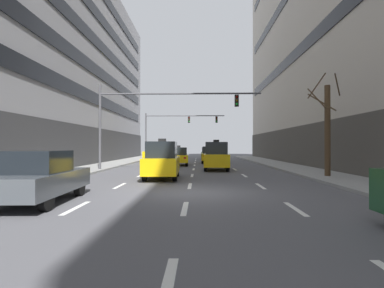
# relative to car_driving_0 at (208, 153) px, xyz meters

# --- Properties ---
(ground_plane) EXTENTS (120.00, 120.00, 0.00)m
(ground_plane) POSITION_rel_car_driving_0_xyz_m (-1.66, -29.94, -0.81)
(ground_plane) COLOR #515156
(lane_stripe_l1_s3) EXTENTS (0.16, 2.00, 0.01)m
(lane_stripe_l1_s3) POSITION_rel_car_driving_0_xyz_m (-4.81, -32.94, -0.81)
(lane_stripe_l1_s3) COLOR silver
(lane_stripe_l1_s3) RESTS_ON ground
(lane_stripe_l1_s4) EXTENTS (0.16, 2.00, 0.01)m
(lane_stripe_l1_s4) POSITION_rel_car_driving_0_xyz_m (-4.81, -27.94, -0.81)
(lane_stripe_l1_s4) COLOR silver
(lane_stripe_l1_s4) RESTS_ON ground
(lane_stripe_l1_s5) EXTENTS (0.16, 2.00, 0.01)m
(lane_stripe_l1_s5) POSITION_rel_car_driving_0_xyz_m (-4.81, -22.94, -0.81)
(lane_stripe_l1_s5) COLOR silver
(lane_stripe_l1_s5) RESTS_ON ground
(lane_stripe_l1_s6) EXTENTS (0.16, 2.00, 0.01)m
(lane_stripe_l1_s6) POSITION_rel_car_driving_0_xyz_m (-4.81, -17.94, -0.81)
(lane_stripe_l1_s6) COLOR silver
(lane_stripe_l1_s6) RESTS_ON ground
(lane_stripe_l1_s7) EXTENTS (0.16, 2.00, 0.01)m
(lane_stripe_l1_s7) POSITION_rel_car_driving_0_xyz_m (-4.81, -12.94, -0.81)
(lane_stripe_l1_s7) COLOR silver
(lane_stripe_l1_s7) RESTS_ON ground
(lane_stripe_l1_s8) EXTENTS (0.16, 2.00, 0.01)m
(lane_stripe_l1_s8) POSITION_rel_car_driving_0_xyz_m (-4.81, -7.94, -0.81)
(lane_stripe_l1_s8) COLOR silver
(lane_stripe_l1_s8) RESTS_ON ground
(lane_stripe_l1_s9) EXTENTS (0.16, 2.00, 0.01)m
(lane_stripe_l1_s9) POSITION_rel_car_driving_0_xyz_m (-4.81, -2.94, -0.81)
(lane_stripe_l1_s9) COLOR silver
(lane_stripe_l1_s9) RESTS_ON ground
(lane_stripe_l1_s10) EXTENTS (0.16, 2.00, 0.01)m
(lane_stripe_l1_s10) POSITION_rel_car_driving_0_xyz_m (-4.81, 2.06, -0.81)
(lane_stripe_l1_s10) COLOR silver
(lane_stripe_l1_s10) RESTS_ON ground
(lane_stripe_l2_s2) EXTENTS (0.16, 2.00, 0.01)m
(lane_stripe_l2_s2) POSITION_rel_car_driving_0_xyz_m (-1.66, -37.94, -0.81)
(lane_stripe_l2_s2) COLOR silver
(lane_stripe_l2_s2) RESTS_ON ground
(lane_stripe_l2_s3) EXTENTS (0.16, 2.00, 0.01)m
(lane_stripe_l2_s3) POSITION_rel_car_driving_0_xyz_m (-1.66, -32.94, -0.81)
(lane_stripe_l2_s3) COLOR silver
(lane_stripe_l2_s3) RESTS_ON ground
(lane_stripe_l2_s4) EXTENTS (0.16, 2.00, 0.01)m
(lane_stripe_l2_s4) POSITION_rel_car_driving_0_xyz_m (-1.66, -27.94, -0.81)
(lane_stripe_l2_s4) COLOR silver
(lane_stripe_l2_s4) RESTS_ON ground
(lane_stripe_l2_s5) EXTENTS (0.16, 2.00, 0.01)m
(lane_stripe_l2_s5) POSITION_rel_car_driving_0_xyz_m (-1.66, -22.94, -0.81)
(lane_stripe_l2_s5) COLOR silver
(lane_stripe_l2_s5) RESTS_ON ground
(lane_stripe_l2_s6) EXTENTS (0.16, 2.00, 0.01)m
(lane_stripe_l2_s6) POSITION_rel_car_driving_0_xyz_m (-1.66, -17.94, -0.81)
(lane_stripe_l2_s6) COLOR silver
(lane_stripe_l2_s6) RESTS_ON ground
(lane_stripe_l2_s7) EXTENTS (0.16, 2.00, 0.01)m
(lane_stripe_l2_s7) POSITION_rel_car_driving_0_xyz_m (-1.66, -12.94, -0.81)
(lane_stripe_l2_s7) COLOR silver
(lane_stripe_l2_s7) RESTS_ON ground
(lane_stripe_l2_s8) EXTENTS (0.16, 2.00, 0.01)m
(lane_stripe_l2_s8) POSITION_rel_car_driving_0_xyz_m (-1.66, -7.94, -0.81)
(lane_stripe_l2_s8) COLOR silver
(lane_stripe_l2_s8) RESTS_ON ground
(lane_stripe_l2_s9) EXTENTS (0.16, 2.00, 0.01)m
(lane_stripe_l2_s9) POSITION_rel_car_driving_0_xyz_m (-1.66, -2.94, -0.81)
(lane_stripe_l2_s9) COLOR silver
(lane_stripe_l2_s9) RESTS_ON ground
(lane_stripe_l2_s10) EXTENTS (0.16, 2.00, 0.01)m
(lane_stripe_l2_s10) POSITION_rel_car_driving_0_xyz_m (-1.66, 2.06, -0.81)
(lane_stripe_l2_s10) COLOR silver
(lane_stripe_l2_s10) RESTS_ON ground
(lane_stripe_l3_s3) EXTENTS (0.16, 2.00, 0.01)m
(lane_stripe_l3_s3) POSITION_rel_car_driving_0_xyz_m (1.50, -32.94, -0.81)
(lane_stripe_l3_s3) COLOR silver
(lane_stripe_l3_s3) RESTS_ON ground
(lane_stripe_l3_s4) EXTENTS (0.16, 2.00, 0.01)m
(lane_stripe_l3_s4) POSITION_rel_car_driving_0_xyz_m (1.50, -27.94, -0.81)
(lane_stripe_l3_s4) COLOR silver
(lane_stripe_l3_s4) RESTS_ON ground
(lane_stripe_l3_s5) EXTENTS (0.16, 2.00, 0.01)m
(lane_stripe_l3_s5) POSITION_rel_car_driving_0_xyz_m (1.50, -22.94, -0.81)
(lane_stripe_l3_s5) COLOR silver
(lane_stripe_l3_s5) RESTS_ON ground
(lane_stripe_l3_s6) EXTENTS (0.16, 2.00, 0.01)m
(lane_stripe_l3_s6) POSITION_rel_car_driving_0_xyz_m (1.50, -17.94, -0.81)
(lane_stripe_l3_s6) COLOR silver
(lane_stripe_l3_s6) RESTS_ON ground
(lane_stripe_l3_s7) EXTENTS (0.16, 2.00, 0.01)m
(lane_stripe_l3_s7) POSITION_rel_car_driving_0_xyz_m (1.50, -12.94, -0.81)
(lane_stripe_l3_s7) COLOR silver
(lane_stripe_l3_s7) RESTS_ON ground
(lane_stripe_l3_s8) EXTENTS (0.16, 2.00, 0.01)m
(lane_stripe_l3_s8) POSITION_rel_car_driving_0_xyz_m (1.50, -7.94, -0.81)
(lane_stripe_l3_s8) COLOR silver
(lane_stripe_l3_s8) RESTS_ON ground
(lane_stripe_l3_s9) EXTENTS (0.16, 2.00, 0.01)m
(lane_stripe_l3_s9) POSITION_rel_car_driving_0_xyz_m (1.50, -2.94, -0.81)
(lane_stripe_l3_s9) COLOR silver
(lane_stripe_l3_s9) RESTS_ON ground
(lane_stripe_l3_s10) EXTENTS (0.16, 2.00, 0.01)m
(lane_stripe_l3_s10) POSITION_rel_car_driving_0_xyz_m (1.50, 2.06, -0.81)
(lane_stripe_l3_s10) COLOR silver
(lane_stripe_l3_s10) RESTS_ON ground
(car_driving_0) EXTENTS (1.91, 4.42, 1.64)m
(car_driving_0) POSITION_rel_car_driving_0_xyz_m (0.00, 0.00, 0.00)
(car_driving_0) COLOR black
(car_driving_0) RESTS_ON ground
(car_driving_1) EXTENTS (2.02, 4.47, 1.65)m
(car_driving_1) POSITION_rel_car_driving_0_xyz_m (-6.30, -32.20, 0.00)
(car_driving_1) COLOR black
(car_driving_1) RESTS_ON ground
(taxi_driving_2) EXTENTS (2.02, 4.51, 1.85)m
(taxi_driving_2) POSITION_rel_car_driving_0_xyz_m (-3.17, -13.10, 0.01)
(taxi_driving_2) COLOR black
(taxi_driving_2) RESTS_ON ground
(taxi_driving_3) EXTENTS (2.04, 4.70, 1.94)m
(taxi_driving_3) POSITION_rel_car_driving_0_xyz_m (0.02, -9.25, 0.05)
(taxi_driving_3) COLOR black
(taxi_driving_3) RESTS_ON ground
(taxi_driving_4) EXTENTS (1.96, 4.37, 2.26)m
(taxi_driving_4) POSITION_rel_car_driving_0_xyz_m (0.05, -18.71, 0.23)
(taxi_driving_4) COLOR black
(taxi_driving_4) RESTS_ON ground
(taxi_driving_5) EXTENTS (1.85, 4.23, 2.20)m
(taxi_driving_5) POSITION_rel_car_driving_0_xyz_m (-3.26, -24.91, 0.20)
(taxi_driving_5) COLOR black
(taxi_driving_5) RESTS_ON ground
(taxi_driving_6) EXTENTS (1.83, 4.35, 2.28)m
(taxi_driving_6) POSITION_rel_car_driving_0_xyz_m (-6.30, -7.15, 0.24)
(taxi_driving_6) COLOR black
(taxi_driving_6) RESTS_ON ground
(traffic_signal_0) EXTENTS (11.65, 0.35, 6.08)m
(traffic_signal_0) POSITION_rel_car_driving_0_xyz_m (-4.55, -19.67, 3.58)
(traffic_signal_0) COLOR #4C4C51
(traffic_signal_0) RESTS_ON sidewalk_left
(traffic_signal_1) EXTENTS (10.65, 0.35, 6.06)m
(traffic_signal_1) POSITION_rel_car_driving_0_xyz_m (-4.52, -0.21, 3.82)
(traffic_signal_1) COLOR #4C4C51
(traffic_signal_1) RESTS_ON sidewalk_left
(street_tree_0) EXTENTS (1.87, 2.12, 5.97)m
(street_tree_0) POSITION_rel_car_driving_0_xyz_m (5.89, -24.46, 1.99)
(street_tree_0) COLOR #4C3823
(street_tree_0) RESTS_ON sidewalk_right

